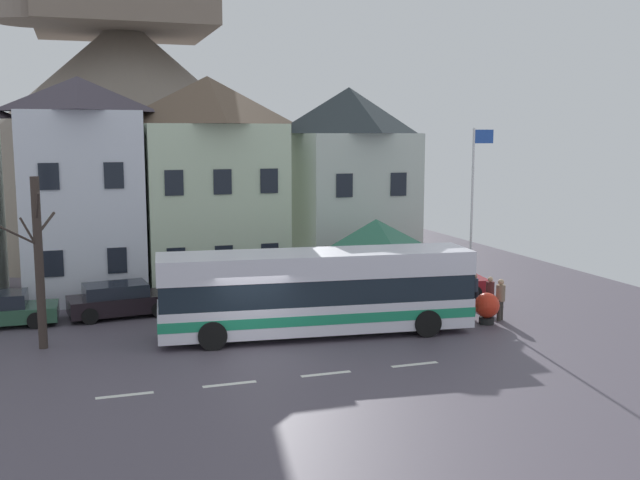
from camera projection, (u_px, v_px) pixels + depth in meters
ground_plane at (260, 357)px, 24.44m from camera, size 40.00×60.00×0.07m
townhouse_01 at (82, 188)px, 33.21m from camera, size 5.12×5.72×9.84m
townhouse_02 at (209, 182)px, 35.55m from camera, size 6.31×6.87×10.03m
townhouse_03 at (348, 184)px, 37.48m from camera, size 5.46×6.27×9.62m
hilltop_castle at (126, 117)px, 54.49m from camera, size 36.30×36.30×24.24m
transit_bus at (317, 293)px, 26.91m from camera, size 11.62×3.59×3.08m
bus_shelter at (376, 235)px, 31.48m from camera, size 3.60×3.60×3.72m
parked_car_01 at (436, 283)px, 33.28m from camera, size 4.59×2.43×1.34m
parked_car_02 at (120, 300)px, 29.78m from camera, size 4.27×2.29×1.35m
pedestrian_00 at (474, 289)px, 31.27m from camera, size 0.32×0.31×1.46m
pedestrian_01 at (490, 292)px, 29.99m from camera, size 0.34×0.34×1.57m
pedestrian_02 at (500, 298)px, 29.04m from camera, size 0.36×0.36×1.67m
public_bench at (340, 284)px, 33.94m from camera, size 1.70×0.48×0.87m
flagpole at (474, 206)px, 30.65m from camera, size 0.95×0.10×7.56m
harbour_buoy at (487, 307)px, 28.56m from camera, size 0.97×0.97×1.22m
bare_tree_00 at (39, 261)px, 24.96m from camera, size 1.72×2.05×5.91m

